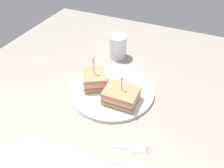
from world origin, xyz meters
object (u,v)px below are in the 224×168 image
(drink_glass, at_px, (118,48))
(fork, at_px, (134,148))
(sandwich_half_back, at_px, (121,95))
(plate, at_px, (112,90))
(knife, at_px, (131,164))
(sandwich_half_front, at_px, (95,79))

(drink_glass, height_order, fork, drink_glass)
(sandwich_half_back, xyz_separation_m, fork, (0.14, 0.09, -0.03))
(plate, height_order, sandwich_half_back, sandwich_half_back)
(knife, bearing_deg, drink_glass, -153.23)
(knife, bearing_deg, sandwich_half_front, -135.82)
(drink_glass, bearing_deg, sandwich_half_front, 1.32)
(sandwich_half_front, xyz_separation_m, sandwich_half_back, (0.03, 0.11, -0.00))
(drink_glass, height_order, knife, drink_glass)
(drink_glass, bearing_deg, fork, 28.34)
(sandwich_half_back, bearing_deg, plate, -129.88)
(drink_glass, distance_m, knife, 0.49)
(sandwich_half_front, distance_m, drink_glass, 0.21)
(sandwich_half_front, height_order, fork, sandwich_half_front)
(sandwich_half_back, bearing_deg, knife, 28.99)
(plate, distance_m, knife, 0.28)
(sandwich_half_front, distance_m, sandwich_half_back, 0.12)
(plate, bearing_deg, drink_glass, -162.31)
(sandwich_half_back, height_order, knife, sandwich_half_back)
(sandwich_half_back, distance_m, fork, 0.17)
(plate, bearing_deg, fork, 38.23)
(fork, bearing_deg, drink_glass, -151.66)
(drink_glass, bearing_deg, sandwich_half_back, 25.03)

